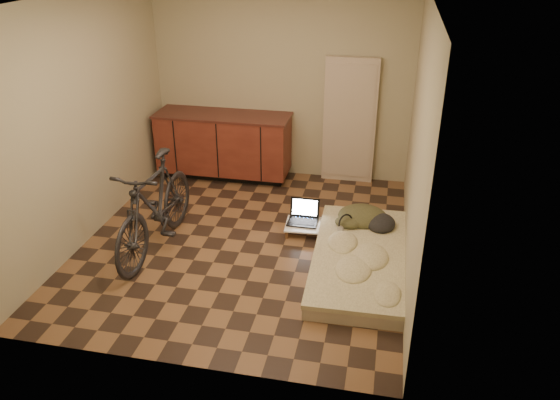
% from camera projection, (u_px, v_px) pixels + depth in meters
% --- Properties ---
extents(room_shell, '(3.50, 4.00, 2.60)m').
position_uv_depth(room_shell, '(242.00, 131.00, 5.57)').
color(room_shell, brown).
rests_on(room_shell, ground).
extents(cabinets, '(1.84, 0.62, 0.91)m').
position_uv_depth(cabinets, '(224.00, 145.00, 7.57)').
color(cabinets, black).
rests_on(cabinets, ground).
extents(appliance_panel, '(0.70, 0.10, 1.70)m').
position_uv_depth(appliance_panel, '(350.00, 121.00, 7.30)').
color(appliance_panel, beige).
rests_on(appliance_panel, ground).
extents(bicycle, '(0.61, 1.81, 1.16)m').
position_uv_depth(bicycle, '(154.00, 201.00, 5.75)').
color(bicycle, black).
rests_on(bicycle, ground).
extents(futon, '(1.00, 2.02, 0.17)m').
position_uv_depth(futon, '(360.00, 259.00, 5.65)').
color(futon, '#B9AC94').
rests_on(futon, ground).
extents(clothing_pile, '(0.60, 0.50, 0.24)m').
position_uv_depth(clothing_pile, '(367.00, 212.00, 6.14)').
color(clothing_pile, '#3C3C23').
rests_on(clothing_pile, futon).
extents(headphones, '(0.32, 0.32, 0.16)m').
position_uv_depth(headphones, '(346.00, 223.00, 6.01)').
color(headphones, black).
rests_on(headphones, futon).
extents(lap_desk, '(0.64, 0.44, 0.10)m').
position_uv_depth(lap_desk, '(313.00, 225.00, 6.28)').
color(lap_desk, brown).
rests_on(lap_desk, ground).
extents(laptop, '(0.34, 0.31, 0.24)m').
position_uv_depth(laptop, '(303.00, 217.00, 6.34)').
color(laptop, black).
rests_on(laptop, lap_desk).
extents(mouse, '(0.09, 0.12, 0.03)m').
position_uv_depth(mouse, '(333.00, 226.00, 6.22)').
color(mouse, white).
rests_on(mouse, lap_desk).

